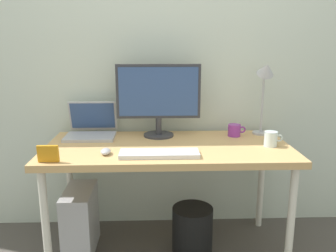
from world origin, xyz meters
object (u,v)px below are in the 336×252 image
at_px(keyboard, 159,154).
at_px(glass_cup, 271,139).
at_px(desk, 168,154).
at_px(laptop, 91,128).
at_px(desk_lamp, 265,81).
at_px(computer_tower, 80,220).
at_px(mouse, 106,151).
at_px(wastebasket, 192,230).
at_px(monitor, 158,96).
at_px(photo_frame, 48,154).
at_px(coffee_mug, 235,130).

height_order(keyboard, glass_cup, glass_cup).
bearing_deg(desk, laptop, 155.24).
bearing_deg(desk_lamp, laptop, 179.08).
bearing_deg(computer_tower, glass_cup, -2.92).
bearing_deg(mouse, wastebasket, 16.14).
bearing_deg(desk_lamp, wastebasket, -154.28).
height_order(laptop, mouse, laptop).
height_order(computer_tower, wastebasket, computer_tower).
relative_size(desk, mouse, 16.54).
bearing_deg(laptop, mouse, -69.70).
relative_size(desk, laptop, 4.65).
bearing_deg(monitor, laptop, 177.52).
xyz_separation_m(desk_lamp, wastebasket, (-0.49, -0.23, -0.93)).
height_order(desk, wastebasket, desk).
distance_m(glass_cup, wastebasket, 0.77).
xyz_separation_m(mouse, glass_cup, (0.98, 0.12, 0.03)).
distance_m(desk_lamp, computer_tower, 1.50).
distance_m(keyboard, mouse, 0.30).
height_order(photo_frame, wastebasket, photo_frame).
xyz_separation_m(laptop, mouse, (0.15, -0.40, -0.04)).
bearing_deg(desk_lamp, coffee_mug, -174.46).
height_order(keyboard, mouse, mouse).
bearing_deg(photo_frame, wastebasket, 19.04).
bearing_deg(mouse, desk_lamp, 20.96).
distance_m(laptop, keyboard, 0.63).
distance_m(desk, wastebasket, 0.53).
xyz_separation_m(monitor, desk_lamp, (0.70, 0.00, 0.09)).
bearing_deg(monitor, wastebasket, -47.91).
height_order(laptop, keyboard, laptop).
distance_m(photo_frame, wastebasket, 1.04).
distance_m(coffee_mug, wastebasket, 0.71).
bearing_deg(coffee_mug, desk_lamp, 5.54).
height_order(keyboard, photo_frame, photo_frame).
xyz_separation_m(mouse, photo_frame, (-0.28, -0.13, 0.03)).
xyz_separation_m(keyboard, photo_frame, (-0.58, -0.09, 0.04)).
bearing_deg(monitor, desk_lamp, 0.09).
height_order(keyboard, wastebasket, keyboard).
height_order(laptop, desk_lamp, desk_lamp).
distance_m(laptop, coffee_mug, 0.96).
xyz_separation_m(glass_cup, wastebasket, (-0.46, 0.02, -0.61)).
relative_size(coffee_mug, photo_frame, 1.08).
bearing_deg(laptop, computer_tower, -105.41).
xyz_separation_m(monitor, keyboard, (-0.00, -0.42, -0.26)).
bearing_deg(coffee_mug, laptop, 177.78).
bearing_deg(monitor, photo_frame, -138.89).
relative_size(desk, coffee_mug, 12.54).
xyz_separation_m(desk_lamp, keyboard, (-0.70, -0.42, -0.35)).
relative_size(photo_frame, wastebasket, 0.37).
relative_size(computer_tower, wastebasket, 1.40).
xyz_separation_m(keyboard, glass_cup, (0.68, 0.16, 0.03)).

